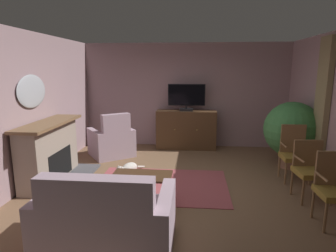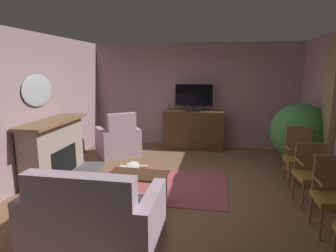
% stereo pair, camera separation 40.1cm
% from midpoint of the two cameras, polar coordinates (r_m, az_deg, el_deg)
% --- Properties ---
extents(ground_plane, '(5.84, 6.20, 0.04)m').
position_cam_midpoint_polar(ground_plane, '(5.10, 4.31, -12.40)').
color(ground_plane, brown).
extents(wall_back, '(5.84, 0.10, 2.67)m').
position_cam_midpoint_polar(wall_back, '(7.54, 6.64, 6.04)').
color(wall_back, gray).
rests_on(wall_back, ground_plane).
extents(wall_left, '(0.10, 6.20, 2.67)m').
position_cam_midpoint_polar(wall_left, '(5.63, -23.67, 3.33)').
color(wall_left, gray).
rests_on(wall_left, ground_plane).
extents(curtain_panel_far, '(0.10, 0.44, 2.25)m').
position_cam_midpoint_polar(curtain_panel_far, '(5.83, 31.37, 4.20)').
color(curtain_panel_far, '#8E7F56').
extents(rug_central, '(2.34, 1.60, 0.01)m').
position_cam_midpoint_polar(rug_central, '(5.18, 0.72, -11.64)').
color(rug_central, '#9E474C').
rests_on(rug_central, ground_plane).
extents(fireplace, '(0.87, 1.72, 1.10)m').
position_cam_midpoint_polar(fireplace, '(5.70, -19.68, -4.65)').
color(fireplace, '#4C4C51').
rests_on(fireplace, ground_plane).
extents(wall_mirror_oval, '(0.06, 0.89, 0.58)m').
position_cam_midpoint_polar(wall_mirror_oval, '(5.64, -22.66, 6.54)').
color(wall_mirror_oval, '#B2B7BF').
extents(tv_cabinet, '(1.51, 0.46, 0.98)m').
position_cam_midpoint_polar(tv_cabinet, '(7.32, 6.65, -1.00)').
color(tv_cabinet, '#352315').
rests_on(tv_cabinet, ground_plane).
extents(television, '(0.92, 0.20, 0.67)m').
position_cam_midpoint_polar(television, '(7.13, 6.79, 5.76)').
color(television, black).
rests_on(television, tv_cabinet).
extents(coffee_table, '(0.91, 0.49, 0.46)m').
position_cam_midpoint_polar(coffee_table, '(4.43, -3.44, -10.27)').
color(coffee_table, '#422B19').
rests_on(coffee_table, ground_plane).
extents(tv_remote, '(0.16, 0.14, 0.02)m').
position_cam_midpoint_polar(tv_remote, '(4.29, -5.03, -9.97)').
color(tv_remote, black).
rests_on(tv_remote, coffee_table).
extents(sofa_floral, '(1.49, 0.95, 0.99)m').
position_cam_midpoint_polar(sofa_floral, '(3.51, -11.27, -17.86)').
color(sofa_floral, '#AD93A3').
rests_on(sofa_floral, ground_plane).
extents(armchair_near_window, '(1.23, 1.23, 1.04)m').
position_cam_midpoint_polar(armchair_near_window, '(6.88, -8.18, -3.01)').
color(armchair_near_window, '#AD93A3').
rests_on(armchair_near_window, ground_plane).
extents(side_chair_beside_plant, '(0.46, 0.44, 0.96)m').
position_cam_midpoint_polar(side_chair_beside_plant, '(4.30, 32.37, -11.16)').
color(side_chair_beside_plant, olive).
rests_on(side_chair_beside_plant, ground_plane).
extents(side_chair_mid_row, '(0.54, 0.50, 0.92)m').
position_cam_midpoint_polar(side_chair_mid_row, '(4.96, 29.03, -8.02)').
color(side_chair_mid_row, olive).
rests_on(side_chair_mid_row, ground_plane).
extents(side_chair_nearest_door, '(0.49, 0.44, 1.02)m').
position_cam_midpoint_polar(side_chair_nearest_door, '(5.67, 26.57, -5.18)').
color(side_chair_nearest_door, olive).
rests_on(side_chair_nearest_door, ground_plane).
extents(potted_plant_tall_palm_by_window, '(1.13, 1.13, 1.37)m').
position_cam_midpoint_polar(potted_plant_tall_palm_by_window, '(6.31, 26.40, -1.23)').
color(potted_plant_tall_palm_by_window, '#99664C').
rests_on(potted_plant_tall_palm_by_window, ground_plane).
extents(cat, '(0.46, 0.64, 0.24)m').
position_cam_midpoint_polar(cat, '(5.72, -5.58, -8.26)').
color(cat, beige).
rests_on(cat, ground_plane).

